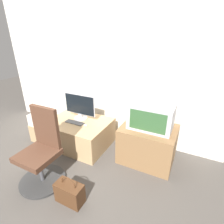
{
  "coord_description": "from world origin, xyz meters",
  "views": [
    {
      "loc": [
        1.62,
        -1.39,
        1.83
      ],
      "look_at": [
        0.49,
        0.84,
        0.7
      ],
      "focal_mm": 28.0,
      "sensor_mm": 36.0,
      "label": 1
    }
  ],
  "objects_px": {
    "handbag": "(70,193)",
    "keyboard": "(75,122)",
    "main_monitor": "(80,107)",
    "mouse": "(85,125)",
    "office_chair": "(42,155)",
    "cardboard_box_lower": "(40,132)",
    "crt_tv": "(151,116)"
  },
  "relations": [
    {
      "from": "main_monitor",
      "to": "crt_tv",
      "type": "distance_m",
      "value": 1.24
    },
    {
      "from": "mouse",
      "to": "handbag",
      "type": "bearing_deg",
      "value": -66.64
    },
    {
      "from": "main_monitor",
      "to": "office_chair",
      "type": "relative_size",
      "value": 0.59
    },
    {
      "from": "main_monitor",
      "to": "mouse",
      "type": "relative_size",
      "value": 8.85
    },
    {
      "from": "main_monitor",
      "to": "mouse",
      "type": "distance_m",
      "value": 0.37
    },
    {
      "from": "handbag",
      "to": "office_chair",
      "type": "bearing_deg",
      "value": 165.54
    },
    {
      "from": "mouse",
      "to": "crt_tv",
      "type": "distance_m",
      "value": 1.07
    },
    {
      "from": "crt_tv",
      "to": "cardboard_box_lower",
      "type": "distance_m",
      "value": 2.07
    },
    {
      "from": "main_monitor",
      "to": "office_chair",
      "type": "bearing_deg",
      "value": -83.95
    },
    {
      "from": "mouse",
      "to": "office_chair",
      "type": "height_order",
      "value": "office_chair"
    },
    {
      "from": "main_monitor",
      "to": "handbag",
      "type": "xyz_separation_m",
      "value": [
        0.64,
        -1.14,
        -0.55
      ]
    },
    {
      "from": "handbag",
      "to": "mouse",
      "type": "bearing_deg",
      "value": 113.36
    },
    {
      "from": "crt_tv",
      "to": "cardboard_box_lower",
      "type": "height_order",
      "value": "crt_tv"
    },
    {
      "from": "main_monitor",
      "to": "crt_tv",
      "type": "bearing_deg",
      "value": 1.31
    },
    {
      "from": "crt_tv",
      "to": "office_chair",
      "type": "height_order",
      "value": "office_chair"
    },
    {
      "from": "keyboard",
      "to": "crt_tv",
      "type": "xyz_separation_m",
      "value": [
        1.23,
        0.21,
        0.3
      ]
    },
    {
      "from": "mouse",
      "to": "crt_tv",
      "type": "relative_size",
      "value": 0.11
    },
    {
      "from": "cardboard_box_lower",
      "to": "handbag",
      "type": "xyz_separation_m",
      "value": [
        1.35,
        -0.81,
        -0.03
      ]
    },
    {
      "from": "keyboard",
      "to": "handbag",
      "type": "bearing_deg",
      "value": -56.51
    },
    {
      "from": "cardboard_box_lower",
      "to": "handbag",
      "type": "height_order",
      "value": "handbag"
    },
    {
      "from": "main_monitor",
      "to": "mouse",
      "type": "bearing_deg",
      "value": -40.16
    },
    {
      "from": "mouse",
      "to": "cardboard_box_lower",
      "type": "distance_m",
      "value": 1.0
    },
    {
      "from": "main_monitor",
      "to": "keyboard",
      "type": "relative_size",
      "value": 1.75
    },
    {
      "from": "mouse",
      "to": "cardboard_box_lower",
      "type": "relative_size",
      "value": 0.21
    },
    {
      "from": "keyboard",
      "to": "handbag",
      "type": "height_order",
      "value": "keyboard"
    },
    {
      "from": "main_monitor",
      "to": "handbag",
      "type": "height_order",
      "value": "main_monitor"
    },
    {
      "from": "main_monitor",
      "to": "cardboard_box_lower",
      "type": "relative_size",
      "value": 1.82
    },
    {
      "from": "main_monitor",
      "to": "cardboard_box_lower",
      "type": "xyz_separation_m",
      "value": [
        -0.72,
        -0.33,
        -0.52
      ]
    },
    {
      "from": "handbag",
      "to": "keyboard",
      "type": "bearing_deg",
      "value": 123.49
    },
    {
      "from": "crt_tv",
      "to": "office_chair",
      "type": "bearing_deg",
      "value": -137.51
    },
    {
      "from": "keyboard",
      "to": "office_chair",
      "type": "relative_size",
      "value": 0.33
    },
    {
      "from": "office_chair",
      "to": "mouse",
      "type": "bearing_deg",
      "value": 81.38
    }
  ]
}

